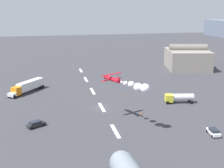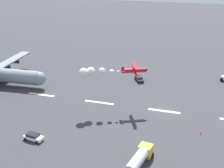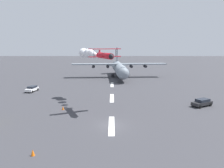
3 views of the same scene
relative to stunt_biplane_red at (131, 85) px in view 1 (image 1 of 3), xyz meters
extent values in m
plane|color=#38383D|center=(-14.71, -4.50, -10.48)|extent=(440.00, 440.00, 0.00)
cube|color=white|center=(-66.34, -4.50, -10.47)|extent=(8.00, 0.90, 0.01)
cube|color=white|center=(-49.13, -4.50, -10.47)|extent=(8.00, 0.90, 0.01)
cube|color=white|center=(-31.92, -4.50, -10.47)|extent=(8.00, 0.90, 0.01)
cube|color=white|center=(-14.71, -4.50, -10.47)|extent=(8.00, 0.90, 0.01)
cube|color=white|center=(2.51, -4.50, -10.47)|extent=(8.00, 0.90, 0.01)
sphere|color=gray|center=(22.19, -8.14, -7.19)|extent=(3.97, 3.97, 3.97)
cylinder|color=red|center=(-6.91, -3.20, -0.10)|extent=(5.76, 3.40, 1.09)
cube|color=red|center=(-7.09, -3.28, -0.25)|extent=(3.19, 5.89, 0.12)
cube|color=red|center=(-7.09, -3.28, 1.13)|extent=(3.19, 5.89, 0.12)
cylinder|color=black|center=(-6.20, -5.24, 0.44)|extent=(0.08, 0.08, 1.38)
cylinder|color=black|center=(-7.98, -1.32, 0.44)|extent=(0.08, 0.08, 1.38)
cube|color=red|center=(-4.52, -2.11, 0.35)|extent=(0.68, 0.38, 1.10)
cube|color=red|center=(-4.52, -2.11, -0.05)|extent=(1.37, 2.07, 0.08)
cone|color=black|center=(-9.88, -4.55, -0.10)|extent=(1.02, 1.13, 0.93)
sphere|color=white|center=(-3.62, -1.45, -0.19)|extent=(0.70, 0.70, 0.70)
sphere|color=white|center=(-2.10, -0.89, -0.18)|extent=(1.19, 1.19, 1.19)
sphere|color=white|center=(0.07, -0.05, 0.10)|extent=(1.62, 1.62, 1.62)
sphere|color=white|center=(2.58, 0.83, 0.00)|extent=(2.11, 2.11, 2.11)
sphere|color=white|center=(3.88, 2.12, 0.02)|extent=(2.22, 2.22, 2.22)
cube|color=silver|center=(-29.76, -31.00, -9.38)|extent=(2.81, 2.95, 1.10)
cube|color=orange|center=(-31.33, -29.75, -8.63)|extent=(3.43, 3.45, 2.60)
cube|color=silver|center=(-36.69, -25.50, -8.18)|extent=(10.39, 8.97, 2.80)
cylinder|color=black|center=(-28.83, -30.14, -9.93)|extent=(1.08, 0.96, 1.10)
cylinder|color=black|center=(-38.91, -22.13, -9.93)|extent=(1.08, 0.96, 1.10)
cylinder|color=black|center=(-39.85, -21.39, -9.93)|extent=(1.08, 0.96, 1.10)
cylinder|color=black|center=(-30.39, -32.10, -9.93)|extent=(1.08, 0.96, 1.10)
cylinder|color=black|center=(-40.47, -24.09, -9.93)|extent=(1.08, 0.96, 1.10)
cylinder|color=black|center=(-41.41, -23.34, -9.93)|extent=(1.08, 0.96, 1.10)
cube|color=yellow|center=(-14.09, 16.18, -8.88)|extent=(2.75, 2.59, 2.20)
cylinder|color=silver|center=(-13.33, 20.40, -8.63)|extent=(3.19, 6.64, 2.10)
cylinder|color=black|center=(-13.01, 15.38, -9.98)|extent=(0.49, 1.04, 1.00)
cylinder|color=black|center=(-11.73, 22.53, -9.98)|extent=(0.49, 1.04, 1.00)
cylinder|color=black|center=(-15.37, 15.80, -9.98)|extent=(0.49, 1.04, 1.00)
cylinder|color=black|center=(-14.09, 22.96, -9.98)|extent=(0.49, 1.04, 1.00)
cube|color=#262628|center=(-4.26, -22.85, -9.83)|extent=(3.75, 4.78, 0.65)
cube|color=#1E232D|center=(-4.17, -23.03, -9.23)|extent=(2.75, 3.15, 0.55)
cylinder|color=black|center=(-5.81, -21.92, -10.16)|extent=(0.50, 0.67, 0.64)
cylinder|color=black|center=(-4.29, -24.65, -10.16)|extent=(0.50, 0.67, 0.64)
cylinder|color=black|center=(-4.24, -21.05, -10.16)|extent=(0.50, 0.67, 0.64)
cylinder|color=black|center=(-2.72, -23.78, -10.16)|extent=(0.50, 0.67, 0.64)
cube|color=white|center=(9.43, 17.03, -9.83)|extent=(4.41, 2.34, 0.65)
cube|color=#1E232D|center=(9.63, 17.01, -9.23)|extent=(2.72, 1.98, 0.55)
cylinder|color=black|center=(7.86, 16.33, -10.16)|extent=(0.66, 0.30, 0.64)
cylinder|color=black|center=(10.78, 15.94, -10.16)|extent=(0.66, 0.30, 0.64)
cylinder|color=black|center=(8.09, 18.12, -10.16)|extent=(0.66, 0.30, 0.64)
cylinder|color=black|center=(11.01, 17.73, -10.16)|extent=(0.66, 0.30, 0.64)
cube|color=gray|center=(-60.21, 45.22, -6.07)|extent=(24.33, 22.47, 8.80)
cylinder|color=slate|center=(-60.21, 45.22, -0.77)|extent=(7.37, 17.77, 3.60)
cone|color=orange|center=(-23.84, 4.31, -10.10)|extent=(0.44, 0.44, 0.75)
cone|color=orange|center=(-6.75, 4.92, -10.10)|extent=(0.44, 0.44, 0.75)
camera|label=1|loc=(64.78, -19.33, 18.26)|focal=46.92mm
camera|label=2|loc=(-22.56, 65.28, 24.45)|focal=49.47mm
camera|label=3|loc=(-45.52, -4.66, 1.72)|focal=33.58mm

